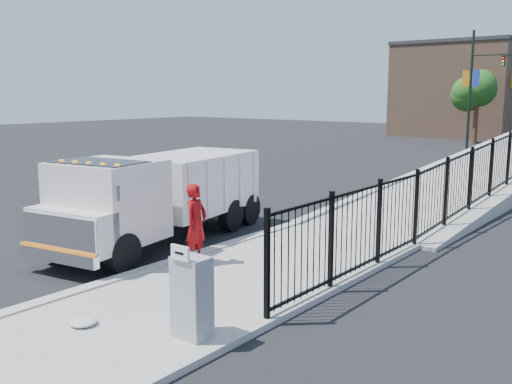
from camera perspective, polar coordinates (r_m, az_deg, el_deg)
The scene contains 13 objects.
ground at distance 13.26m, azimuth -5.97°, elevation -6.71°, with size 120.00×120.00×0.00m, color black.
sidewalk at distance 10.60m, azimuth -6.05°, elevation -10.65°, with size 3.55×12.00×0.12m, color #9E998E.
curb at distance 11.95m, azimuth -12.74°, elevation -8.36°, with size 0.30×12.00×0.16m, color #ADAAA3.
ramp at distance 26.24m, azimuth 22.92°, elevation 0.79°, with size 3.95×24.00×1.70m, color #9E998E.
iron_fence at distance 21.93m, azimuth 23.83°, elevation 1.47°, with size 0.10×28.00×1.80m, color black.
truck at distance 14.48m, azimuth -9.90°, elevation -0.09°, with size 3.24×7.04×2.32m.
worker at distance 12.33m, azimuth -6.01°, elevation -3.20°, with size 0.64×0.42×1.75m, color maroon.
utility_cabinet at distance 8.74m, azimuth -6.43°, elevation -10.40°, with size 0.55×0.40×1.25m, color gray.
arrow_sign at distance 8.37m, azimuth -7.59°, elevation -6.06°, with size 0.35×0.04×0.22m, color white.
debris at distance 9.70m, azimuth -16.89°, elevation -12.29°, with size 0.44×0.44×0.11m, color silver.
light_pole_0 at distance 42.20m, azimuth 21.06°, elevation 9.98°, with size 3.77×0.22×8.00m.
tree_0 at distance 46.58m, azimuth 21.27°, elevation 9.38°, with size 2.80×2.80×5.40m.
building at distance 56.01m, azimuth 19.94°, elevation 9.46°, with size 10.00×10.00×8.00m, color #8C664C.
Camera 1 is at (8.91, -9.07, 3.75)m, focal length 40.00 mm.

